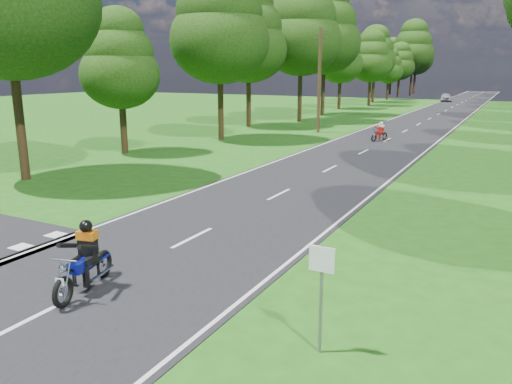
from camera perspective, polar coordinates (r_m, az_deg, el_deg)
The scene contains 9 objects.
ground at distance 13.43m, azimuth -12.21°, elevation -7.66°, with size 160.00×160.00×0.00m, color #1F5212.
main_road at distance 60.24m, azimuth 20.13°, elevation 8.34°, with size 7.00×140.00×0.02m, color black.
road_markings at distance 58.41m, azimuth 19.73°, elevation 8.24°, with size 7.40×140.00×0.01m.
treeline at distance 69.96m, azimuth 23.12°, elevation 15.51°, with size 40.00×115.35×14.78m.
telegraph_pole at distance 40.09m, azimuth 7.25°, elevation 12.56°, with size 1.20×0.26×8.00m.
road_sign at distance 8.67m, azimuth 7.47°, elevation -10.09°, with size 0.45×0.07×2.00m.
rider_near_blue at distance 11.73m, azimuth -19.19°, elevation -7.05°, with size 0.64×1.92×1.60m, color navy, non-canonical shape.
rider_far_red at distance 36.01m, azimuth 13.94°, elevation 6.75°, with size 0.53×1.60×1.34m, color #B4150D, non-canonical shape.
distant_car at distance 85.49m, azimuth 20.86°, elevation 10.10°, with size 1.58×3.92×1.34m, color #AEB1B5.
Camera 1 is at (8.18, -9.49, 4.83)m, focal length 35.00 mm.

